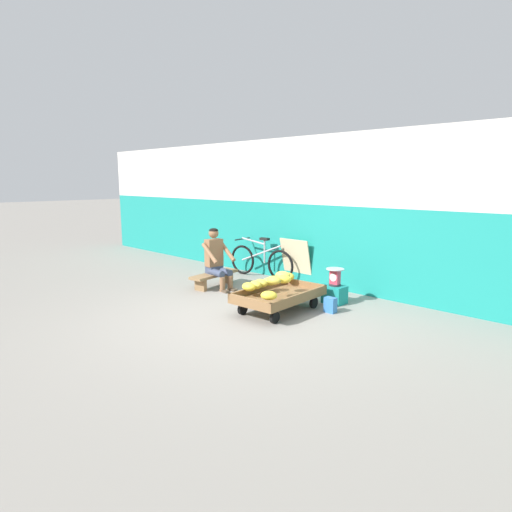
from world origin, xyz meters
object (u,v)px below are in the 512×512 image
object	(u,v)px
vendor_seated	(217,259)
plastic_crate	(334,294)
weighing_scale	(335,277)
bicycle_near_left	(261,261)
sign_board	(296,261)
low_bench	(214,277)
banana_cart	(279,297)
shopping_bag	(330,305)

from	to	relation	value
vendor_seated	plastic_crate	size ratio (longest dim) A/B	3.17
weighing_scale	plastic_crate	bearing A→B (deg)	90.00
bicycle_near_left	weighing_scale	bearing A→B (deg)	-14.02
sign_board	vendor_seated	bearing A→B (deg)	-118.85
low_bench	vendor_seated	size ratio (longest dim) A/B	0.99
vendor_seated	plastic_crate	xyz separation A→B (m)	(2.23, 0.68, -0.42)
low_bench	weighing_scale	size ratio (longest dim) A/B	3.77
banana_cart	weighing_scale	size ratio (longest dim) A/B	4.95
banana_cart	weighing_scale	xyz separation A→B (m)	(0.36, 1.00, 0.21)
plastic_crate	weighing_scale	xyz separation A→B (m)	(0.00, -0.00, 0.30)
shopping_bag	sign_board	bearing A→B (deg)	143.92
bicycle_near_left	sign_board	bearing A→B (deg)	13.33
vendor_seated	weighing_scale	distance (m)	2.33
banana_cart	low_bench	world-z (taller)	banana_cart
vendor_seated	shopping_bag	size ratio (longest dim) A/B	4.75
low_bench	shopping_bag	size ratio (longest dim) A/B	4.71
vendor_seated	low_bench	bearing A→B (deg)	173.62
sign_board	shopping_bag	world-z (taller)	sign_board
weighing_scale	shopping_bag	distance (m)	0.64
vendor_seated	weighing_scale	xyz separation A→B (m)	(2.23, 0.68, -0.11)
low_bench	weighing_scale	bearing A→B (deg)	16.03
low_bench	vendor_seated	xyz separation A→B (m)	(0.09, -0.01, 0.37)
plastic_crate	shopping_bag	distance (m)	0.55
low_bench	weighing_scale	xyz separation A→B (m)	(2.32, 0.67, 0.25)
plastic_crate	bicycle_near_left	distance (m)	2.33
low_bench	weighing_scale	world-z (taller)	weighing_scale
low_bench	vendor_seated	bearing A→B (deg)	-6.38
vendor_seated	sign_board	xyz separation A→B (m)	(0.79, 1.43, -0.13)
plastic_crate	shopping_bag	xyz separation A→B (m)	(0.26, -0.48, -0.03)
banana_cart	bicycle_near_left	world-z (taller)	bicycle_near_left
bicycle_near_left	sign_board	size ratio (longest dim) A/B	1.88
weighing_scale	bicycle_near_left	distance (m)	2.32
sign_board	shopping_bag	bearing A→B (deg)	-36.08
bicycle_near_left	sign_board	distance (m)	0.84
banana_cart	plastic_crate	world-z (taller)	banana_cart
low_bench	vendor_seated	distance (m)	0.38
sign_board	low_bench	bearing A→B (deg)	-121.65
low_bench	plastic_crate	xyz separation A→B (m)	(2.32, 0.67, -0.05)
banana_cart	weighing_scale	world-z (taller)	weighing_scale
bicycle_near_left	sign_board	world-z (taller)	sign_board
bicycle_near_left	low_bench	bearing A→B (deg)	-93.07
vendor_seated	weighing_scale	size ratio (longest dim) A/B	3.80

